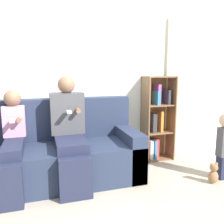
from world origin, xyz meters
The scene contains 8 objects.
ground_plane centered at (0.00, 0.00, 0.00)m, with size 14.00×14.00×0.00m, color #B2A893.
back_wall centered at (0.00, 0.96, 1.27)m, with size 10.00×0.06×2.55m.
curtain_panel centered at (1.77, 0.91, 1.03)m, with size 0.78×0.04×2.05m.
couch centered at (-0.34, 0.52, 0.32)m, with size 2.11×0.83×0.96m.
adult_seated centered at (-0.13, 0.39, 0.64)m, with size 0.40×0.75×1.25m.
child_seated centered at (-0.73, 0.36, 0.56)m, with size 0.24×0.78×1.09m.
bookshelf centered at (1.19, 0.80, 0.58)m, with size 0.44×0.28×1.23m.
teddy_bear centered at (1.46, -0.13, 0.12)m, with size 0.12×0.10×0.25m.
Camera 1 is at (-0.44, -2.27, 1.30)m, focal length 38.00 mm.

